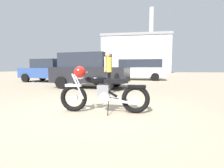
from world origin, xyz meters
TOP-DOWN VIEW (x-y plane):
  - ground_plane at (0.00, 0.00)m, footprint 80.00×80.00m
  - vintage_motorcycle at (0.19, -0.32)m, footprint 2.08×0.73m
  - bystander at (-0.35, 2.43)m, footprint 0.30×0.44m
  - white_estate_far at (-6.08, 7.06)m, footprint 4.35×2.24m
  - dark_sedan_left at (0.26, 10.43)m, footprint 4.79×2.16m
  - red_hatchback_near at (-7.41, 13.59)m, footprint 4.46×2.54m
  - blue_hatchback_right at (-1.83, 4.22)m, footprint 4.00×2.02m
  - industrial_building at (-2.05, 37.15)m, footprint 15.46×14.98m

SIDE VIEW (x-z plane):
  - ground_plane at x=0.00m, z-range 0.00..0.00m
  - vintage_motorcycle at x=0.19m, z-range -0.04..1.03m
  - white_estate_far at x=-6.08m, z-range 0.00..1.67m
  - red_hatchback_near at x=-7.41m, z-range 0.00..1.67m
  - blue_hatchback_right at x=-1.83m, z-range 0.03..1.81m
  - dark_sedan_left at x=0.26m, z-range 0.07..1.81m
  - bystander at x=-0.35m, z-range 0.19..1.85m
  - industrial_building at x=-2.05m, z-range -3.46..11.75m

